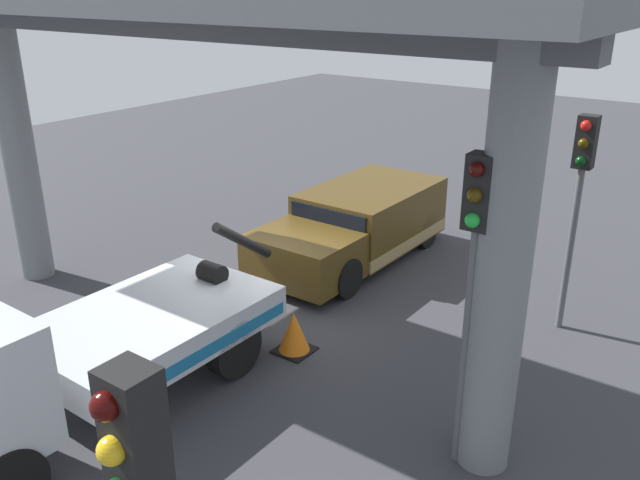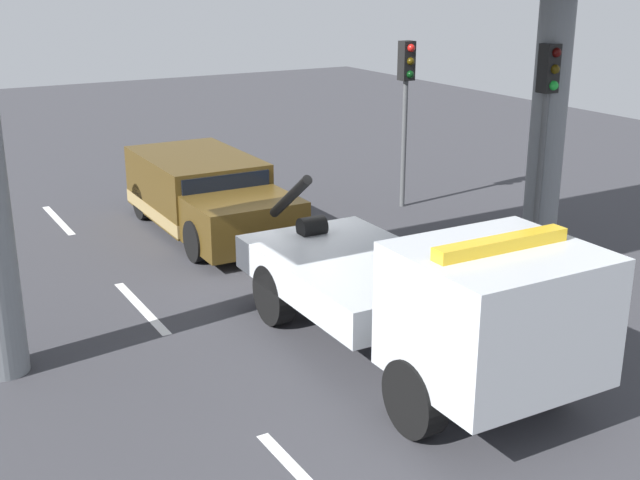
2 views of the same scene
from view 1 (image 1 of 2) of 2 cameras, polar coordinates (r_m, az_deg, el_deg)
ground_plane at (r=12.86m, az=-5.59°, el=-6.75°), size 60.00×40.00×0.10m
lane_stripe_west at (r=18.72m, az=0.16°, el=2.77°), size 2.60×0.16×0.01m
lane_stripe_mid at (r=14.61m, az=-13.70°, el=-3.45°), size 2.60×0.16×0.01m
tow_truck_white at (r=9.84m, az=-23.24°, el=-9.70°), size 7.26×2.47×2.46m
towed_van_green at (r=15.15m, az=3.25°, el=1.24°), size 5.22×2.26×1.58m
overpass_structure at (r=10.41m, az=-11.77°, el=18.61°), size 3.60×12.34×6.38m
traffic_light_near at (r=12.13m, az=21.64°, el=5.07°), size 0.39×0.32×3.96m
traffic_light_far at (r=7.98m, az=13.24°, el=-0.69°), size 0.39×0.32×4.22m
traffic_cone_orange at (r=11.48m, az=-2.26°, el=-8.05°), size 0.63×0.63×0.74m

